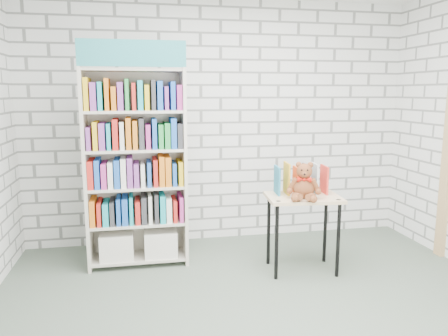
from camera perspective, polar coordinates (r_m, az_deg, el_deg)
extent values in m
plane|color=#4C594B|center=(3.64, 5.80, -18.97)|extent=(4.50, 4.50, 0.00)
cube|color=silver|center=(5.14, -0.43, 5.95)|extent=(4.50, 0.02, 2.80)
cube|color=beige|center=(4.49, -17.51, -0.34)|extent=(0.03, 0.39, 1.98)
cube|color=beige|center=(4.48, -5.24, 0.07)|extent=(0.03, 0.39, 1.98)
cube|color=beige|center=(4.64, -11.38, 0.25)|extent=(0.99, 0.02, 1.98)
cube|color=teal|center=(4.22, -11.91, 14.48)|extent=(0.99, 0.02, 0.24)
cube|color=beige|center=(4.70, -10.99, -11.32)|extent=(0.93, 0.37, 0.03)
cube|color=beige|center=(4.58, -11.14, -6.94)|extent=(0.93, 0.37, 0.03)
cube|color=beige|center=(4.49, -11.30, -2.35)|extent=(0.93, 0.37, 0.03)
cube|color=beige|center=(4.43, -11.47, 2.40)|extent=(0.93, 0.37, 0.03)
cube|color=beige|center=(4.40, -11.63, 7.25)|extent=(0.93, 0.37, 0.03)
cube|color=beige|center=(4.40, -11.82, 12.42)|extent=(0.93, 0.37, 0.03)
cube|color=silver|center=(4.66, -13.80, -9.71)|extent=(0.33, 0.33, 0.26)
cube|color=silver|center=(4.66, -8.30, -9.54)|extent=(0.33, 0.33, 0.26)
cube|color=yellow|center=(4.53, -11.21, -5.21)|extent=(0.93, 0.33, 0.26)
cube|color=blue|center=(4.45, -11.37, -0.54)|extent=(0.93, 0.33, 0.26)
cube|color=green|center=(4.40, -11.53, 4.27)|extent=(0.93, 0.33, 0.26)
cube|color=orange|center=(4.38, -11.70, 9.15)|extent=(0.93, 0.33, 0.26)
cube|color=#DDB384|center=(4.32, 10.32, -3.81)|extent=(0.75, 0.55, 0.03)
cylinder|color=black|center=(4.18, 6.89, -9.62)|extent=(0.03, 0.03, 0.73)
cylinder|color=black|center=(4.53, 5.85, -8.04)|extent=(0.03, 0.03, 0.73)
cylinder|color=black|center=(4.34, 14.69, -9.12)|extent=(0.03, 0.03, 0.73)
cylinder|color=black|center=(4.68, 13.08, -7.66)|extent=(0.03, 0.03, 0.73)
cylinder|color=black|center=(4.08, 7.11, -4.35)|extent=(0.05, 0.05, 0.01)
cylinder|color=black|center=(4.24, 14.73, -4.05)|extent=(0.05, 0.05, 0.01)
cube|color=teal|center=(4.33, 6.94, -1.48)|extent=(0.04, 0.22, 0.29)
cube|color=gold|center=(4.35, 8.17, -1.45)|extent=(0.04, 0.22, 0.29)
cube|color=#F0501A|center=(4.38, 9.38, -1.42)|extent=(0.04, 0.22, 0.29)
cube|color=black|center=(4.40, 10.58, -1.39)|extent=(0.04, 0.22, 0.29)
cube|color=silver|center=(4.43, 11.76, -1.36)|extent=(0.04, 0.22, 0.29)
cube|color=red|center=(4.46, 12.93, -1.33)|extent=(0.04, 0.22, 0.29)
ellipsoid|color=brown|center=(4.20, 10.39, -2.51)|extent=(0.21, 0.18, 0.21)
sphere|color=brown|center=(4.17, 10.46, -0.41)|extent=(0.15, 0.15, 0.15)
sphere|color=brown|center=(4.17, 9.73, 0.44)|extent=(0.06, 0.06, 0.06)
sphere|color=brown|center=(4.17, 11.22, 0.40)|extent=(0.06, 0.06, 0.06)
sphere|color=brown|center=(4.11, 10.47, -0.83)|extent=(0.06, 0.06, 0.06)
sphere|color=black|center=(4.10, 10.13, -0.28)|extent=(0.02, 0.02, 0.02)
sphere|color=black|center=(4.11, 10.84, -0.30)|extent=(0.02, 0.02, 0.02)
sphere|color=black|center=(4.09, 10.48, -0.83)|extent=(0.02, 0.02, 0.02)
cylinder|color=brown|center=(4.18, 8.99, -2.14)|extent=(0.10, 0.11, 0.15)
cylinder|color=brown|center=(4.18, 11.82, -2.21)|extent=(0.12, 0.08, 0.15)
sphere|color=brown|center=(4.17, 8.56, -2.96)|extent=(0.06, 0.06, 0.06)
sphere|color=brown|center=(4.18, 12.21, -3.05)|extent=(0.06, 0.06, 0.06)
cylinder|color=brown|center=(4.11, 9.57, -3.67)|extent=(0.07, 0.16, 0.08)
cylinder|color=brown|center=(4.12, 11.22, -3.71)|extent=(0.14, 0.16, 0.08)
sphere|color=brown|center=(4.05, 9.24, -3.95)|extent=(0.07, 0.07, 0.07)
sphere|color=brown|center=(4.05, 11.61, -4.01)|extent=(0.07, 0.07, 0.07)
cone|color=red|center=(4.12, 9.97, -1.48)|extent=(0.07, 0.07, 0.06)
cone|color=red|center=(4.13, 10.93, -1.50)|extent=(0.07, 0.07, 0.06)
sphere|color=red|center=(4.12, 10.45, -1.50)|extent=(0.03, 0.03, 0.03)
cube|color=tan|center=(5.15, 27.12, 0.95)|extent=(0.05, 0.12, 2.10)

